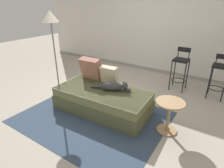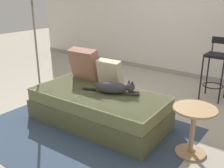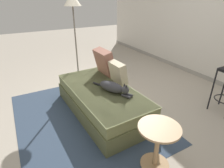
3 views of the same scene
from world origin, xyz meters
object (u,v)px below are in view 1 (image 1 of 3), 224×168
(cat, at_px, (113,86))
(bar_stool_near_window, at_px, (180,66))
(floor_lamp, at_px, (51,25))
(throw_pillow_middle, at_px, (109,75))
(throw_pillow_corner, at_px, (91,69))
(bar_stool_by_doorway, at_px, (220,73))
(couch, at_px, (102,100))
(side_table, at_px, (169,112))

(cat, height_order, bar_stool_near_window, bar_stool_near_window)
(floor_lamp, bearing_deg, throw_pillow_middle, 13.13)
(throw_pillow_corner, relative_size, bar_stool_by_doorway, 0.50)
(couch, xyz_separation_m, bar_stool_by_doorway, (1.72, 1.74, 0.35))
(throw_pillow_corner, xyz_separation_m, throw_pillow_middle, (0.44, 0.02, -0.05))
(couch, relative_size, throw_pillow_corner, 3.93)
(throw_pillow_middle, height_order, bar_stool_near_window, bar_stool_near_window)
(throw_pillow_corner, height_order, side_table, throw_pillow_corner)
(couch, distance_m, cat, 0.35)
(throw_pillow_middle, relative_size, bar_stool_near_window, 0.37)
(couch, bearing_deg, floor_lamp, 177.70)
(bar_stool_near_window, relative_size, bar_stool_by_doorway, 1.05)
(couch, bearing_deg, throw_pillow_corner, 148.42)
(side_table, bearing_deg, throw_pillow_middle, 167.99)
(bar_stool_near_window, bearing_deg, bar_stool_by_doorway, -0.00)
(couch, relative_size, bar_stool_by_doorway, 1.95)
(cat, height_order, side_table, cat)
(couch, distance_m, bar_stool_by_doorway, 2.48)
(bar_stool_by_doorway, bearing_deg, cat, -133.50)
(throw_pillow_corner, bearing_deg, cat, -16.56)
(bar_stool_by_doorway, bearing_deg, floor_lamp, -150.26)
(bar_stool_near_window, distance_m, bar_stool_by_doorway, 0.79)
(bar_stool_near_window, xyz_separation_m, bar_stool_by_doorway, (0.79, -0.00, 0.00))
(couch, distance_m, floor_lamp, 1.78)
(couch, relative_size, bar_stool_near_window, 1.85)
(throw_pillow_corner, xyz_separation_m, floor_lamp, (-0.74, -0.26, 0.84))
(cat, bearing_deg, bar_stool_by_doorway, 46.50)
(bar_stool_by_doorway, height_order, side_table, bar_stool_by_doorway)
(throw_pillow_middle, bearing_deg, cat, -43.42)
(couch, bearing_deg, throw_pillow_middle, 100.03)
(couch, xyz_separation_m, cat, (0.17, 0.11, 0.28))
(bar_stool_near_window, relative_size, side_table, 1.83)
(throw_pillow_middle, distance_m, bar_stool_near_window, 1.73)
(throw_pillow_corner, xyz_separation_m, side_table, (1.73, -0.26, -0.30))
(couch, relative_size, cat, 2.53)
(couch, relative_size, side_table, 3.40)
(throw_pillow_middle, bearing_deg, floor_lamp, -166.87)
(cat, xyz_separation_m, side_table, (1.06, -0.06, -0.15))
(bar_stool_by_doorway, xyz_separation_m, floor_lamp, (-2.96, -1.69, 0.92))
(bar_stool_by_doorway, distance_m, floor_lamp, 3.53)
(cat, distance_m, bar_stool_near_window, 1.80)
(bar_stool_near_window, xyz_separation_m, floor_lamp, (-2.17, -1.69, 0.93))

